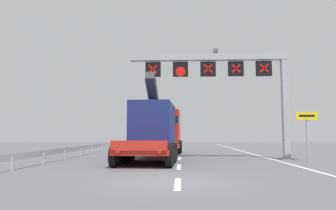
# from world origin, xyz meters

# --- Properties ---
(ground) EXTENTS (112.00, 112.00, 0.00)m
(ground) POSITION_xyz_m (0.00, 0.00, 0.00)
(ground) COLOR #5B5B60
(lane_markings) EXTENTS (0.20, 68.20, 0.01)m
(lane_markings) POSITION_xyz_m (0.21, 26.80, 0.01)
(lane_markings) COLOR silver
(lane_markings) RESTS_ON ground
(edge_line_right) EXTENTS (0.20, 63.00, 0.01)m
(edge_line_right) POSITION_xyz_m (6.20, 12.00, 0.01)
(edge_line_right) COLOR silver
(edge_line_right) RESTS_ON ground
(overhead_lane_gantry) EXTENTS (10.74, 0.90, 7.34)m
(overhead_lane_gantry) POSITION_xyz_m (3.50, 10.04, 5.66)
(overhead_lane_gantry) COLOR #9EA0A5
(overhead_lane_gantry) RESTS_ON ground
(heavy_haul_truck_red) EXTENTS (3.56, 14.15, 5.30)m
(heavy_haul_truck_red) POSITION_xyz_m (-1.28, 11.83, 1.99)
(heavy_haul_truck_red) COLOR red
(heavy_haul_truck_red) RESTS_ON ground
(exit_sign_yellow) EXTENTS (1.29, 0.15, 2.96)m
(exit_sign_yellow) POSITION_xyz_m (7.93, 8.46, 2.18)
(exit_sign_yellow) COLOR #9EA0A5
(exit_sign_yellow) RESTS_ON ground
(guardrail_left) EXTENTS (0.13, 25.36, 0.76)m
(guardrail_left) POSITION_xyz_m (-7.11, 10.68, 0.56)
(guardrail_left) COLOR #999EA3
(guardrail_left) RESTS_ON ground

